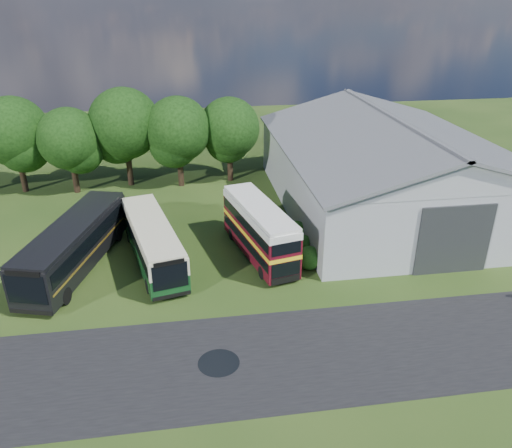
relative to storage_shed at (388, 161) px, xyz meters
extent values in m
plane|color=#1E3711|center=(-15.00, -15.98, -4.17)|extent=(120.00, 120.00, 0.00)
cube|color=black|center=(-12.00, -18.98, -4.17)|extent=(60.00, 8.00, 0.02)
cylinder|color=black|center=(-16.50, -18.98, -4.17)|extent=(2.20, 2.20, 0.01)
cube|color=gray|center=(0.00, 0.02, -1.42)|extent=(18.00, 24.00, 5.50)
cube|color=#2D3033|center=(0.00, -12.06, -1.67)|extent=(5.20, 0.18, 5.00)
cylinder|color=black|center=(-33.00, 8.52, -2.46)|extent=(0.56, 0.56, 3.42)
sphere|color=black|center=(-33.00, 8.52, 1.72)|extent=(6.46, 6.46, 6.46)
cylinder|color=black|center=(-28.00, 7.52, -2.64)|extent=(0.56, 0.56, 3.06)
sphere|color=black|center=(-28.00, 7.52, 1.10)|extent=(5.78, 5.78, 5.78)
cylinder|color=black|center=(-23.00, 8.82, -2.37)|extent=(0.56, 0.56, 3.60)
sphere|color=black|center=(-23.00, 8.82, 2.03)|extent=(6.80, 6.80, 6.80)
cylinder|color=black|center=(-18.00, 7.82, -2.51)|extent=(0.56, 0.56, 3.31)
sphere|color=black|center=(-18.00, 7.82, 1.54)|extent=(6.26, 6.26, 6.26)
cylinder|color=black|center=(-13.00, 8.62, -2.58)|extent=(0.56, 0.56, 3.17)
sphere|color=black|center=(-13.00, 8.62, 1.29)|extent=(5.98, 5.98, 5.98)
sphere|color=#194714|center=(-9.40, -9.98, -4.17)|extent=(1.70, 1.70, 1.70)
sphere|color=#194714|center=(-9.40, -7.98, -4.17)|extent=(1.60, 1.60, 1.60)
sphere|color=#194714|center=(-9.40, -5.98, -4.17)|extent=(1.80, 1.80, 1.80)
cube|color=#0F3817|center=(-20.18, -7.51, -2.49)|extent=(5.05, 11.39, 2.76)
cube|color=#4D0B16|center=(-12.57, -7.67, -2.03)|extent=(4.39, 9.58, 3.72)
cube|color=black|center=(-25.45, -7.56, -2.30)|extent=(6.10, 12.63, 3.06)
camera|label=1|loc=(-17.64, -39.57, 13.54)|focal=35.00mm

